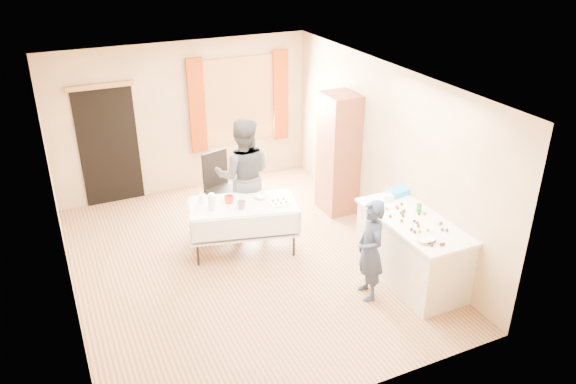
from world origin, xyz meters
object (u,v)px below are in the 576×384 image
party_table (243,222)px  chair (223,200)px  counter (412,249)px  woman (244,175)px  cabinet (338,154)px  girl (370,250)px

party_table → chair: 1.04m
counter → woman: (-1.51, 2.21, 0.45)m
woman → cabinet: bearing=-159.2°
counter → party_table: size_ratio=1.00×
party_table → girl: size_ratio=1.23×
cabinet → party_table: size_ratio=1.19×
counter → party_table: 2.39m
cabinet → chair: (-1.81, 0.48, -0.66)m
party_table → girl: (1.04, -1.72, 0.23)m
chair → girl: bearing=-87.3°
party_table → counter: bearing=-28.8°
chair → girl: (1.00, -2.75, 0.35)m
woman → girl: bearing=130.9°
chair → woman: size_ratio=0.61×
counter → woman: bearing=124.4°
cabinet → counter: (-0.10, -2.19, -0.54)m
chair → woman: 0.75m
cabinet → counter: bearing=-92.6°
party_table → girl: bearing=-44.8°
counter → girl: size_ratio=1.24×
chair → party_table: bearing=-109.5°
chair → woman: bearing=-83.4°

